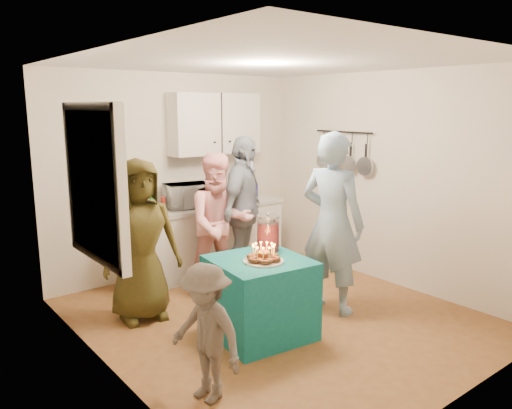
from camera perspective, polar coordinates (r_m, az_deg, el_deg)
floor at (r=5.40m, az=2.37°, el=-12.63°), size 4.00×4.00×0.00m
ceiling at (r=4.96m, az=2.62°, el=16.02°), size 4.00×4.00×0.00m
back_wall at (r=6.65m, az=-8.90°, el=3.43°), size 3.60×3.60×0.00m
left_wall at (r=4.10m, az=-16.91°, el=-1.72°), size 4.00×4.00×0.00m
right_wall at (r=6.34m, az=14.90°, el=2.81°), size 4.00×4.00×0.00m
window_night at (r=4.34m, az=-18.20°, el=2.26°), size 0.04×1.00×1.20m
counter at (r=6.67m, az=-5.90°, el=-4.11°), size 2.20×0.58×0.86m
countertop at (r=6.56m, az=-5.98°, el=-0.27°), size 2.24×0.62×0.05m
upper_cabinet at (r=6.73m, az=-4.68°, el=9.18°), size 1.30×0.30×0.80m
pot_rack at (r=6.68m, az=9.78°, el=6.03°), size 0.12×1.00×0.60m
microwave at (r=6.40m, az=-7.83°, el=1.02°), size 0.61×0.47×0.31m
party_table at (r=4.86m, az=0.42°, el=-10.56°), size 0.94×0.94×0.76m
donut_cake at (r=4.64m, az=0.87°, el=-5.50°), size 0.38×0.38×0.18m
punch_jar at (r=4.98m, az=1.39°, el=-3.37°), size 0.22×0.22×0.34m
man_birthday at (r=5.31m, az=8.71°, el=-2.16°), size 0.63×0.80×1.94m
woman_back_left at (r=5.23m, az=-13.13°, el=-3.99°), size 0.89×0.64×1.68m
woman_back_center at (r=5.85m, az=-4.14°, el=-2.22°), size 0.96×0.85×1.66m
woman_back_right at (r=6.21m, az=-1.47°, el=-0.59°), size 1.14×0.96×1.83m
child_near_left at (r=3.83m, az=-5.76°, el=-14.40°), size 0.51×0.75×1.06m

